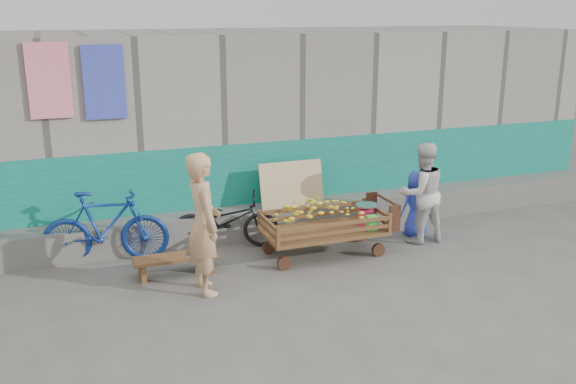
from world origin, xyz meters
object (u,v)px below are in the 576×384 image
object	(u,v)px
woman	(422,193)
banana_cart	(322,219)
child	(416,204)
bicycle_dark	(226,221)
bicycle_blue	(105,227)
vendor_man	(203,224)
bench	(176,261)

from	to	relation	value
woman	banana_cart	bearing A→B (deg)	0.32
child	bicycle_dark	xyz separation A→B (m)	(-2.84, 0.53, -0.11)
woman	child	bearing A→B (deg)	-105.89
bicycle_blue	child	bearing A→B (deg)	-85.29
vendor_man	banana_cart	bearing A→B (deg)	-75.30
vendor_man	bicycle_blue	world-z (taller)	vendor_man
vendor_man	bicycle_blue	size ratio (longest dim) A/B	1.04
banana_cart	child	size ratio (longest dim) A/B	1.83
child	bicycle_dark	world-z (taller)	child
bicycle_dark	bicycle_blue	xyz separation A→B (m)	(-1.69, 0.00, 0.11)
banana_cart	woman	size ratio (longest dim) A/B	1.23
vendor_man	bicycle_dark	world-z (taller)	vendor_man
banana_cart	woman	bearing A→B (deg)	0.55
child	woman	bearing A→B (deg)	66.04
bench	bicycle_blue	size ratio (longest dim) A/B	0.65
woman	bicycle_blue	world-z (taller)	woman
vendor_man	child	xyz separation A→B (m)	(3.48, 0.85, -0.37)
woman	vendor_man	bearing A→B (deg)	9.87
vendor_man	bench	bearing A→B (deg)	18.93
vendor_man	bicycle_dark	bearing A→B (deg)	-28.33
bicycle_blue	vendor_man	bearing A→B (deg)	-131.56
banana_cart	child	bearing A→B (deg)	8.93
banana_cart	child	world-z (taller)	child
vendor_man	bicycle_dark	xyz separation A→B (m)	(0.64, 1.39, -0.48)
woman	bicycle_dark	distance (m)	2.90
bicycle_dark	bicycle_blue	distance (m)	1.69
vendor_man	woman	xyz separation A→B (m)	(3.41, 0.61, -0.12)
vendor_man	bicycle_dark	distance (m)	1.60
bench	woman	size ratio (longest dim) A/B	0.72
vendor_man	child	size ratio (longest dim) A/B	1.73
bench	child	size ratio (longest dim) A/B	1.08
banana_cart	bicycle_dark	bearing A→B (deg)	145.73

